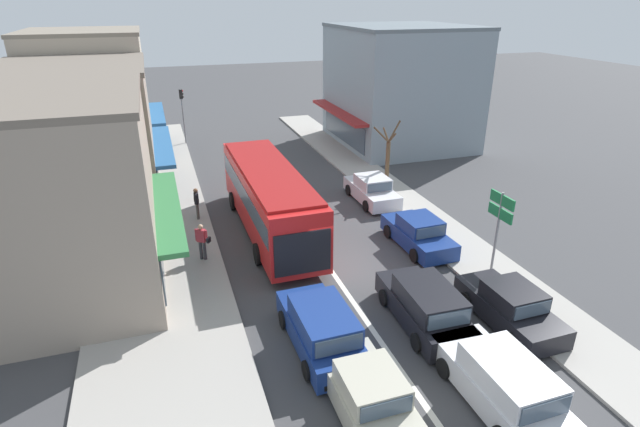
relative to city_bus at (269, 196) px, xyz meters
The scene contains 21 objects.
ground_plane 4.92m from the city_bus, 70.11° to the right, with size 140.00×140.00×0.00m, color #3F3F42.
lane_centre_line 2.45m from the city_bus, ahead, with size 0.20×28.00×0.01m, color silver.
sidewalk_left 5.82m from the city_bus, 161.79° to the left, with size 5.20×44.00×0.14m, color #A39E96.
kerb_right 8.14m from the city_bus, 12.58° to the left, with size 2.80×44.00×0.12m, color #A39E96.
shopfront_corner_near 9.08m from the city_bus, 166.48° to the right, with size 8.14×9.33×7.53m.
shopfront_mid_block 11.61m from the city_bus, 138.80° to the left, with size 8.49×9.30×7.35m.
shopfront_far_end 18.75m from the city_bus, 117.66° to the left, with size 8.32×8.23×8.50m.
building_right_far 18.35m from the city_bus, 44.26° to the left, with size 9.92×10.02×8.65m.
city_bus is the anchor object (origin of this frame).
wagon_behind_bus_near 9.63m from the city_bus, 69.31° to the right, with size 2.07×4.56×1.58m.
sedan_queue_far_back 12.25m from the city_bus, 90.47° to the right, with size 1.91×4.20×1.47m.
wagon_queue_gap_filler 13.47m from the city_bus, 74.76° to the right, with size 1.97×4.52×1.58m.
wagon_adjacent_lane_lead 9.13m from the city_bus, 92.65° to the right, with size 1.99×4.53×1.58m.
parked_sedan_kerb_front 11.69m from the city_bus, 57.69° to the right, with size 1.95×4.23×1.47m.
parked_sedan_kerb_second 7.14m from the city_bus, 31.12° to the right, with size 1.97×4.24×1.47m.
parked_sedan_kerb_third 6.69m from the city_bus, 18.41° to the left, with size 1.93×4.22×1.47m.
traffic_light_downstreet 17.46m from the city_bus, 98.76° to the left, with size 0.33×0.24×4.20m.
directional_road_sign 10.31m from the city_bus, 41.48° to the right, with size 0.10×1.40×3.60m.
street_tree_right 8.13m from the city_bus, 21.68° to the left, with size 1.64×1.59×4.23m.
pedestrian_with_handbag_near 4.09m from the city_bus, 143.08° to the left, with size 0.26×0.66×1.63m.
pedestrian_browsing_midblock 4.05m from the city_bus, 149.20° to the right, with size 0.62×0.47×1.63m.
Camera 1 is at (-6.14, -17.26, 10.52)m, focal length 28.00 mm.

